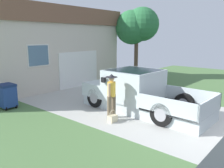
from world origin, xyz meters
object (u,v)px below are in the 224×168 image
(pickup_truck, at_px, (136,92))
(wheeled_trash_bin, at_px, (7,95))
(front_yard_tree, at_px, (137,26))
(person_with_hat, at_px, (112,95))
(handbag, at_px, (113,118))
(house_with_garage, at_px, (25,47))

(pickup_truck, bearing_deg, wheeled_trash_bin, 130.15)
(pickup_truck, bearing_deg, front_yard_tree, 35.97)
(pickup_truck, height_order, person_with_hat, person_with_hat)
(pickup_truck, bearing_deg, person_with_hat, -179.51)
(pickup_truck, distance_m, wheeled_trash_bin, 5.34)
(handbag, relative_size, wheeled_trash_bin, 0.43)
(pickup_truck, bearing_deg, handbag, -171.69)
(handbag, bearing_deg, pickup_truck, 7.01)
(front_yard_tree, relative_size, wheeled_trash_bin, 4.83)
(handbag, xyz_separation_m, wheeled_trash_bin, (-1.64, 4.37, 0.42))
(person_with_hat, relative_size, house_with_garage, 0.15)
(front_yard_tree, xyz_separation_m, wheeled_trash_bin, (-9.47, -0.08, -3.10))
(wheeled_trash_bin, bearing_deg, person_with_hat, -65.83)
(pickup_truck, xyz_separation_m, house_with_garage, (-0.11, 8.32, 1.61))
(house_with_garage, bearing_deg, pickup_truck, -89.26)
(handbag, relative_size, house_with_garage, 0.04)
(pickup_truck, height_order, handbag, pickup_truck)
(person_with_hat, height_order, front_yard_tree, front_yard_tree)
(pickup_truck, bearing_deg, house_with_garage, 92.05)
(house_with_garage, bearing_deg, person_with_hat, -99.46)
(person_with_hat, distance_m, house_with_garage, 8.53)
(pickup_truck, relative_size, wheeled_trash_bin, 5.10)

